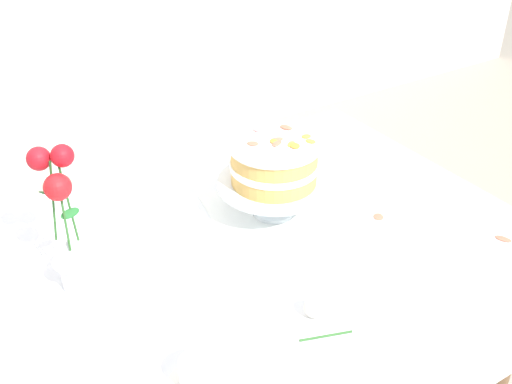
{
  "coord_description": "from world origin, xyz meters",
  "views": [
    {
      "loc": [
        -0.61,
        -1.03,
        1.63
      ],
      "look_at": [
        0.06,
        0.02,
        0.86
      ],
      "focal_mm": 42.6,
      "sensor_mm": 36.0,
      "label": 1
    }
  ],
  "objects": [
    {
      "name": "fallen_rose",
      "position": [
        0.0,
        -0.3,
        0.76
      ],
      "size": [
        0.11,
        0.11,
        0.05
      ],
      "color": "#2D6028",
      "rests_on": "dining_table"
    },
    {
      "name": "loose_petal_2",
      "position": [
        0.36,
        -0.09,
        0.74
      ],
      "size": [
        0.04,
        0.04,
        0.0
      ],
      "primitive_type": "ellipsoid",
      "rotation": [
        0.0,
        0.0,
        0.89
      ],
      "color": "#E56B51",
      "rests_on": "dining_table"
    },
    {
      "name": "cake_stand",
      "position": [
        0.14,
        0.07,
        0.82
      ],
      "size": [
        0.29,
        0.29,
        0.1
      ],
      "color": "silver",
      "rests_on": "linen_napkin"
    },
    {
      "name": "layer_cake",
      "position": [
        0.14,
        0.07,
        0.9
      ],
      "size": [
        0.23,
        0.23,
        0.12
      ],
      "color": "tan",
      "rests_on": "cake_stand"
    },
    {
      "name": "loose_petal_1",
      "position": [
        0.56,
        -0.33,
        0.74
      ],
      "size": [
        0.03,
        0.05,
        0.01
      ],
      "primitive_type": "ellipsoid",
      "rotation": [
        0.0,
        0.0,
        1.97
      ],
      "color": "#E56B51",
      "rests_on": "dining_table"
    },
    {
      "name": "linen_napkin",
      "position": [
        0.14,
        0.07,
        0.74
      ],
      "size": [
        0.37,
        0.37,
        0.0
      ],
      "primitive_type": "cube",
      "rotation": [
        0.0,
        0.0,
        -0.18
      ],
      "color": "white",
      "rests_on": "dining_table"
    },
    {
      "name": "dining_table",
      "position": [
        0.0,
        -0.02,
        0.65
      ],
      "size": [
        1.4,
        1.0,
        0.74
      ],
      "color": "white",
      "rests_on": "ground"
    },
    {
      "name": "teacup",
      "position": [
        -0.29,
        -0.34,
        0.77
      ],
      "size": [
        0.13,
        0.13,
        0.06
      ],
      "color": "white",
      "rests_on": "dining_table"
    },
    {
      "name": "flower_vase",
      "position": [
        -0.39,
        0.06,
        0.89
      ],
      "size": [
        0.1,
        0.11,
        0.35
      ],
      "color": "silver",
      "rests_on": "dining_table"
    }
  ]
}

